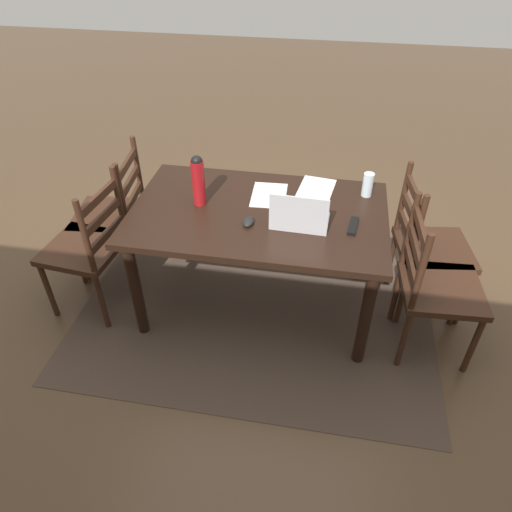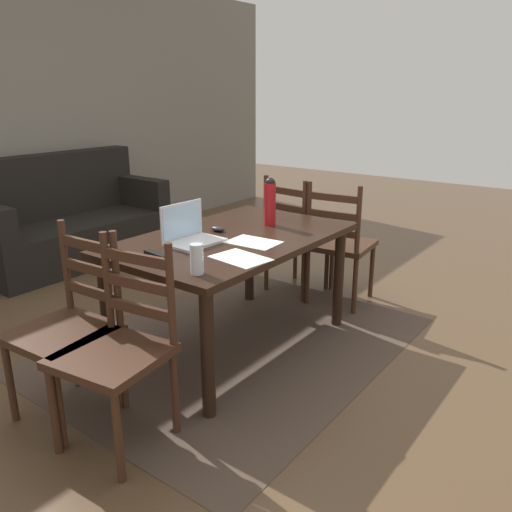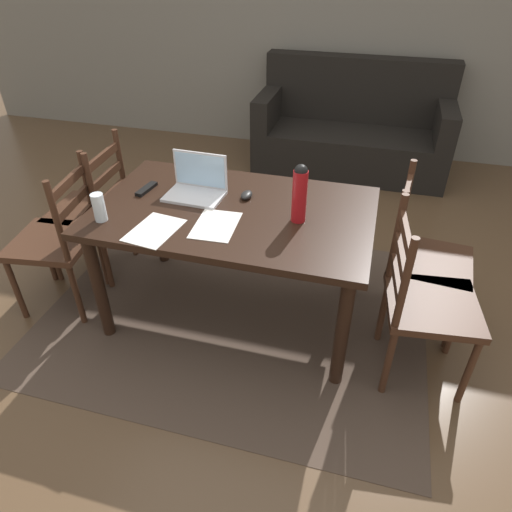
{
  "view_description": "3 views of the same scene",
  "coord_description": "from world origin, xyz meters",
  "px_view_note": "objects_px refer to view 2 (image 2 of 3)",
  "views": [
    {
      "loc": [
        -0.39,
        2.29,
        2.23
      ],
      "look_at": [
        -0.01,
        0.12,
        0.49
      ],
      "focal_mm": 32.92,
      "sensor_mm": 36.0,
      "label": 1
    },
    {
      "loc": [
        -2.35,
        -1.94,
        1.58
      ],
      "look_at": [
        0.14,
        -0.08,
        0.58
      ],
      "focal_mm": 36.53,
      "sensor_mm": 36.0,
      "label": 2
    },
    {
      "loc": [
        0.69,
        -2.07,
        1.96
      ],
      "look_at": [
        0.14,
        -0.03,
        0.47
      ],
      "focal_mm": 32.31,
      "sensor_mm": 36.0,
      "label": 3
    }
  ],
  "objects_px": {
    "laptop": "(189,233)",
    "tv_remote": "(156,254)",
    "chair_right_far": "(297,237)",
    "chair_left_near": "(118,350)",
    "drinking_glass": "(197,259)",
    "water_bottle": "(270,201)",
    "dining_table": "(232,250)",
    "chair_left_far": "(69,328)",
    "couch": "(68,224)",
    "computer_mouse": "(218,229)",
    "chair_right_near": "(340,245)"
  },
  "relations": [
    {
      "from": "dining_table",
      "to": "tv_remote",
      "type": "distance_m",
      "value": 0.56
    },
    {
      "from": "chair_right_far",
      "to": "chair_left_near",
      "type": "bearing_deg",
      "value": -169.88
    },
    {
      "from": "couch",
      "to": "computer_mouse",
      "type": "bearing_deg",
      "value": -100.29
    },
    {
      "from": "chair_right_far",
      "to": "chair_left_near",
      "type": "relative_size",
      "value": 1.0
    },
    {
      "from": "dining_table",
      "to": "chair_right_near",
      "type": "distance_m",
      "value": 1.07
    },
    {
      "from": "drinking_glass",
      "to": "computer_mouse",
      "type": "relative_size",
      "value": 1.49
    },
    {
      "from": "drinking_glass",
      "to": "chair_right_far",
      "type": "bearing_deg",
      "value": 16.17
    },
    {
      "from": "chair_left_far",
      "to": "computer_mouse",
      "type": "xyz_separation_m",
      "value": [
        1.07,
        -0.05,
        0.29
      ]
    },
    {
      "from": "chair_left_far",
      "to": "chair_left_near",
      "type": "bearing_deg",
      "value": -90.05
    },
    {
      "from": "chair_left_near",
      "to": "couch",
      "type": "relative_size",
      "value": 0.53
    },
    {
      "from": "dining_table",
      "to": "couch",
      "type": "distance_m",
      "value": 2.45
    },
    {
      "from": "chair_right_far",
      "to": "drinking_glass",
      "type": "relative_size",
      "value": 6.36
    },
    {
      "from": "chair_left_far",
      "to": "tv_remote",
      "type": "xyz_separation_m",
      "value": [
        0.49,
        -0.11,
        0.28
      ]
    },
    {
      "from": "couch",
      "to": "computer_mouse",
      "type": "xyz_separation_m",
      "value": [
        -0.41,
        -2.25,
        0.39
      ]
    },
    {
      "from": "chair_left_far",
      "to": "chair_left_near",
      "type": "distance_m",
      "value": 0.37
    },
    {
      "from": "chair_right_near",
      "to": "computer_mouse",
      "type": "height_order",
      "value": "chair_right_near"
    },
    {
      "from": "couch",
      "to": "water_bottle",
      "type": "relative_size",
      "value": 5.79
    },
    {
      "from": "computer_mouse",
      "to": "water_bottle",
      "type": "bearing_deg",
      "value": -25.79
    },
    {
      "from": "water_bottle",
      "to": "chair_right_far",
      "type": "bearing_deg",
      "value": 17.54
    },
    {
      "from": "chair_left_far",
      "to": "dining_table",
      "type": "bearing_deg",
      "value": -10.3
    },
    {
      "from": "chair_left_far",
      "to": "drinking_glass",
      "type": "relative_size",
      "value": 6.36
    },
    {
      "from": "laptop",
      "to": "tv_remote",
      "type": "bearing_deg",
      "value": -172.03
    },
    {
      "from": "laptop",
      "to": "tv_remote",
      "type": "distance_m",
      "value": 0.31
    },
    {
      "from": "drinking_glass",
      "to": "chair_right_near",
      "type": "bearing_deg",
      "value": 3.46
    },
    {
      "from": "dining_table",
      "to": "chair_left_far",
      "type": "bearing_deg",
      "value": 169.7
    },
    {
      "from": "couch",
      "to": "laptop",
      "type": "bearing_deg",
      "value": -106.88
    },
    {
      "from": "water_bottle",
      "to": "tv_remote",
      "type": "height_order",
      "value": "water_bottle"
    },
    {
      "from": "chair_right_near",
      "to": "chair_left_far",
      "type": "bearing_deg",
      "value": 169.65
    },
    {
      "from": "dining_table",
      "to": "water_bottle",
      "type": "bearing_deg",
      "value": -3.86
    },
    {
      "from": "chair_right_far",
      "to": "water_bottle",
      "type": "relative_size",
      "value": 3.05
    },
    {
      "from": "water_bottle",
      "to": "computer_mouse",
      "type": "distance_m",
      "value": 0.4
    },
    {
      "from": "chair_left_far",
      "to": "tv_remote",
      "type": "distance_m",
      "value": 0.58
    },
    {
      "from": "laptop",
      "to": "chair_right_far",
      "type": "bearing_deg",
      "value": 3.31
    },
    {
      "from": "chair_right_near",
      "to": "chair_left_near",
      "type": "xyz_separation_m",
      "value": [
        -2.08,
        0.01,
        0.0
      ]
    },
    {
      "from": "chair_right_far",
      "to": "drinking_glass",
      "type": "height_order",
      "value": "chair_right_far"
    },
    {
      "from": "couch",
      "to": "water_bottle",
      "type": "distance_m",
      "value": 2.48
    },
    {
      "from": "couch",
      "to": "tv_remote",
      "type": "height_order",
      "value": "couch"
    },
    {
      "from": "chair_right_far",
      "to": "laptop",
      "type": "height_order",
      "value": "laptop"
    },
    {
      "from": "laptop",
      "to": "water_bottle",
      "type": "xyz_separation_m",
      "value": [
        0.61,
        -0.14,
        0.1
      ]
    },
    {
      "from": "drinking_glass",
      "to": "dining_table",
      "type": "bearing_deg",
      "value": 25.05
    },
    {
      "from": "dining_table",
      "to": "chair_left_far",
      "type": "distance_m",
      "value": 1.07
    },
    {
      "from": "dining_table",
      "to": "couch",
      "type": "relative_size",
      "value": 0.84
    },
    {
      "from": "couch",
      "to": "laptop",
      "type": "height_order",
      "value": "couch"
    },
    {
      "from": "couch",
      "to": "laptop",
      "type": "xyz_separation_m",
      "value": [
        -0.69,
        -2.28,
        0.43
      ]
    },
    {
      "from": "chair_right_far",
      "to": "water_bottle",
      "type": "xyz_separation_m",
      "value": [
        -0.68,
        -0.22,
        0.43
      ]
    },
    {
      "from": "chair_left_far",
      "to": "drinking_glass",
      "type": "bearing_deg",
      "value": -49.15
    },
    {
      "from": "dining_table",
      "to": "drinking_glass",
      "type": "height_order",
      "value": "drinking_glass"
    },
    {
      "from": "chair_right_near",
      "to": "tv_remote",
      "type": "xyz_separation_m",
      "value": [
        -1.59,
        0.27,
        0.28
      ]
    },
    {
      "from": "chair_right_far",
      "to": "couch",
      "type": "distance_m",
      "value": 2.29
    },
    {
      "from": "chair_right_far",
      "to": "drinking_glass",
      "type": "distance_m",
      "value": 1.77
    }
  ]
}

